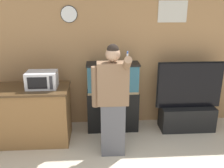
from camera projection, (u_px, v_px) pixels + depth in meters
wall_back_paneled at (115, 56)px, 4.52m from camera, size 10.00×0.08×2.60m
counter_island at (27, 115)px, 4.10m from camera, size 1.41×0.68×0.94m
microwave at (42, 80)px, 3.93m from camera, size 0.47×0.34×0.26m
aquarium_on_stand at (113, 97)px, 4.43m from camera, size 0.90×0.36×1.24m
tv_on_stand at (187, 110)px, 4.51m from camera, size 1.16×0.40×1.26m
person_standing at (112, 100)px, 3.60m from camera, size 0.54×0.40×1.70m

